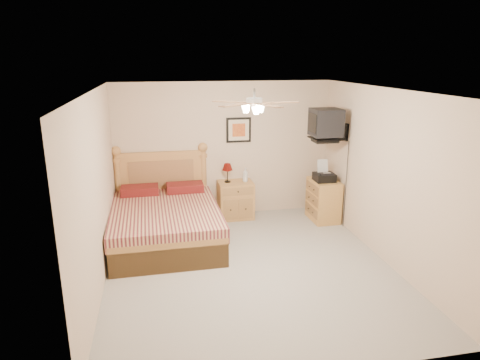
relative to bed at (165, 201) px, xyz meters
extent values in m
plane|color=gray|center=(1.15, -1.12, -0.71)|extent=(4.50, 4.50, 0.00)
cube|color=white|center=(1.15, -1.12, 1.79)|extent=(4.00, 4.50, 0.04)
cube|color=beige|center=(1.15, 1.13, 0.54)|extent=(4.00, 0.04, 2.50)
cube|color=beige|center=(1.15, -3.37, 0.54)|extent=(4.00, 0.04, 2.50)
cube|color=beige|center=(-0.85, -1.12, 0.54)|extent=(0.04, 4.50, 2.50)
cube|color=beige|center=(3.15, -1.12, 0.54)|extent=(0.04, 4.50, 2.50)
cube|color=#A17235|center=(1.31, 0.88, -0.36)|extent=(0.64, 0.48, 0.69)
imported|color=silver|center=(1.50, 0.89, 0.11)|extent=(0.12, 0.12, 0.26)
cube|color=black|center=(1.42, 1.11, 0.91)|extent=(0.46, 0.04, 0.46)
cube|color=#AC7A38|center=(2.88, 0.45, -0.33)|extent=(0.46, 0.66, 0.76)
imported|color=#C3B598|center=(2.84, 0.71, 0.07)|extent=(0.19, 0.25, 0.02)
imported|color=tan|center=(2.86, 0.70, 0.09)|extent=(0.21, 0.28, 0.02)
camera|label=1|loc=(-0.06, -6.56, 2.20)|focal=32.00mm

